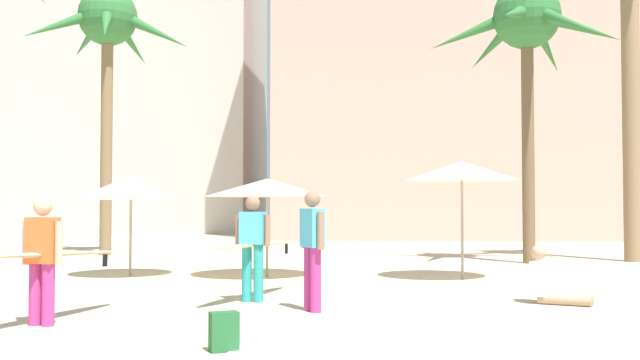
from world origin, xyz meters
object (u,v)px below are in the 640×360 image
(backpack, at_px, (224,332))
(person_far_left, at_px, (47,255))
(person_mid_center, at_px, (312,245))
(palm_tree_far_left, at_px, (527,30))
(cafe_umbrella_2, at_px, (267,188))
(person_near_left, at_px, (254,244))
(palm_tree_left, at_px, (108,33))
(beach_towel, at_px, (326,352))
(cafe_umbrella_3, at_px, (462,171))
(person_near_right, at_px, (549,283))
(cafe_umbrella_0, at_px, (131,187))

(backpack, relative_size, person_far_left, 0.15)
(person_mid_center, bearing_deg, palm_tree_far_left, 28.07)
(cafe_umbrella_2, bearing_deg, backpack, -85.22)
(person_near_left, distance_m, person_mid_center, 1.53)
(palm_tree_left, xyz_separation_m, beach_towel, (7.84, -14.67, -7.04))
(cafe_umbrella_3, relative_size, person_near_right, 2.52)
(palm_tree_far_left, relative_size, person_near_left, 2.55)
(person_near_right, relative_size, person_far_left, 0.34)
(backpack, bearing_deg, palm_tree_far_left, -50.57)
(person_mid_center, bearing_deg, backpack, -136.58)
(palm_tree_left, xyz_separation_m, person_mid_center, (7.46, -11.72, -6.08))
(cafe_umbrella_2, bearing_deg, person_near_left, -85.06)
(beach_towel, height_order, backpack, backpack)
(palm_tree_far_left, relative_size, backpack, 18.12)
(cafe_umbrella_0, relative_size, backpack, 5.59)
(palm_tree_left, distance_m, cafe_umbrella_3, 13.24)
(cafe_umbrella_2, height_order, person_near_right, cafe_umbrella_2)
(cafe_umbrella_2, bearing_deg, cafe_umbrella_0, -179.70)
(palm_tree_far_left, relative_size, beach_towel, 3.83)
(person_near_left, bearing_deg, palm_tree_left, -137.24)
(cafe_umbrella_2, xyz_separation_m, cafe_umbrella_3, (4.17, -0.17, 0.34))
(person_near_right, bearing_deg, person_mid_center, -140.01)
(person_far_left, bearing_deg, cafe_umbrella_2, 175.71)
(palm_tree_left, distance_m, backpack, 17.53)
(cafe_umbrella_2, height_order, backpack, cafe_umbrella_2)
(cafe_umbrella_0, distance_m, person_near_right, 9.11)
(person_near_left, relative_size, person_mid_center, 1.69)
(person_near_left, height_order, person_near_right, person_near_left)
(cafe_umbrella_0, xyz_separation_m, person_mid_center, (4.40, -5.00, -0.98))
(person_near_right, distance_m, person_mid_center, 3.89)
(cafe_umbrella_2, bearing_deg, palm_tree_far_left, 32.88)
(palm_tree_far_left, height_order, cafe_umbrella_3, palm_tree_far_left)
(backpack, height_order, person_far_left, person_far_left)
(palm_tree_far_left, xyz_separation_m, cafe_umbrella_2, (-6.51, -4.21, -4.38))
(cafe_umbrella_0, height_order, cafe_umbrella_2, cafe_umbrella_0)
(cafe_umbrella_0, relative_size, person_near_left, 0.79)
(backpack, bearing_deg, person_mid_center, -38.62)
(backpack, bearing_deg, person_near_right, -72.27)
(cafe_umbrella_2, distance_m, person_near_left, 4.05)
(palm_tree_far_left, distance_m, cafe_umbrella_2, 8.90)
(beach_towel, relative_size, person_far_left, 0.69)
(palm_tree_far_left, xyz_separation_m, person_near_left, (-6.17, -8.11, -5.39))
(palm_tree_left, relative_size, cafe_umbrella_3, 3.42)
(palm_tree_left, distance_m, person_mid_center, 15.17)
(cafe_umbrella_0, relative_size, person_mid_center, 1.33)
(palm_tree_far_left, bearing_deg, person_mid_center, -119.06)
(cafe_umbrella_2, distance_m, person_near_right, 6.59)
(palm_tree_far_left, height_order, person_far_left, palm_tree_far_left)
(palm_tree_far_left, height_order, cafe_umbrella_2, palm_tree_far_left)
(backpack, distance_m, person_near_left, 4.13)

